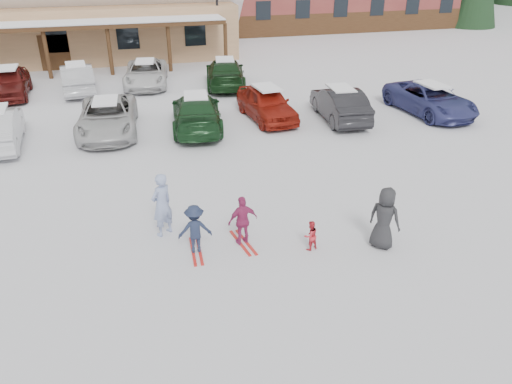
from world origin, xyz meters
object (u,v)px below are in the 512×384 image
object	(u,v)px
child_navy	(195,229)
parked_car_2	(108,117)
toddler_red	(311,235)
parked_car_5	(340,104)
lamp_post	(217,7)
child_magenta	(243,221)
parked_car_4	(267,103)
parked_car_10	(146,73)
adult_skier	(162,205)
parked_car_11	(225,73)
bystander_dark	(385,218)
parked_car_6	(430,99)
parked_car_8	(10,82)
parked_car_9	(78,78)
parked_car_3	(197,112)

from	to	relation	value
child_navy	parked_car_2	distance (m)	10.40
toddler_red	parked_car_5	xyz separation A→B (m)	(5.15, 9.92, 0.32)
lamp_post	parked_car_5	size ratio (longest dim) A/B	1.35
child_magenta	parked_car_4	world-z (taller)	parked_car_4
parked_car_10	adult_skier	bearing A→B (deg)	-85.68
toddler_red	parked_car_10	bearing A→B (deg)	-95.49
child_navy	parked_car_11	distance (m)	16.98
lamp_post	bystander_dark	size ratio (longest dim) A/B	3.50
parked_car_6	parked_car_8	distance (m)	21.51
child_navy	adult_skier	bearing A→B (deg)	-54.12
child_navy	parked_car_2	size ratio (longest dim) A/B	0.27
parked_car_6	parked_car_10	size ratio (longest dim) A/B	1.02
child_magenta	parked_car_9	distance (m)	17.95
child_magenta	parked_car_5	distance (m)	11.42
parked_car_5	parked_car_9	bearing A→B (deg)	-29.36
lamp_post	parked_car_10	distance (m)	8.08
parked_car_4	parked_car_10	xyz separation A→B (m)	(-4.97, 7.56, -0.05)
parked_car_5	parked_car_10	world-z (taller)	parked_car_5
parked_car_2	parked_car_5	bearing A→B (deg)	-1.57
adult_skier	parked_car_5	bearing A→B (deg)	-174.13
parked_car_4	parked_car_6	distance (m)	7.87
lamp_post	child_magenta	distance (m)	23.60
parked_car_2	parked_car_3	bearing A→B (deg)	-3.06
adult_skier	parked_car_8	xyz separation A→B (m)	(-6.43, 16.13, -0.17)
parked_car_10	parked_car_11	distance (m)	4.53
parked_car_2	parked_car_3	xyz separation A→B (m)	(3.78, -0.44, 0.03)
bystander_dark	parked_car_2	distance (m)	13.30
child_navy	parked_car_6	distance (m)	15.55
parked_car_3	toddler_red	bearing A→B (deg)	104.67
parked_car_9	parked_car_11	world-z (taller)	parked_car_9
parked_car_8	parked_car_9	bearing A→B (deg)	-1.95
toddler_red	parked_car_9	world-z (taller)	parked_car_9
parked_car_4	parked_car_5	distance (m)	3.37
lamp_post	parked_car_2	bearing A→B (deg)	-119.69
child_magenta	parked_car_6	xyz separation A→B (m)	(11.37, 8.91, -0.01)
lamp_post	parked_car_4	distance (m)	13.28
child_magenta	parked_car_2	size ratio (longest dim) A/B	0.28
child_magenta	parked_car_5	world-z (taller)	parked_car_5
parked_car_5	parked_car_10	size ratio (longest dim) A/B	0.91
parked_car_5	parked_car_6	world-z (taller)	parked_car_5
child_navy	parked_car_5	bearing A→B (deg)	-128.39
toddler_red	parked_car_9	bearing A→B (deg)	-84.34
parked_car_6	parked_car_10	distance (m)	15.48
bystander_dark	parked_car_10	distance (m)	19.46
lamp_post	parked_car_10	world-z (taller)	lamp_post
parked_car_2	parked_car_11	xyz separation A→B (m)	(6.47, 6.26, 0.03)
lamp_post	parked_car_2	distance (m)	15.24
parked_car_4	lamp_post	bearing A→B (deg)	82.98
adult_skier	parked_car_4	world-z (taller)	adult_skier
adult_skier	child_magenta	distance (m)	2.32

